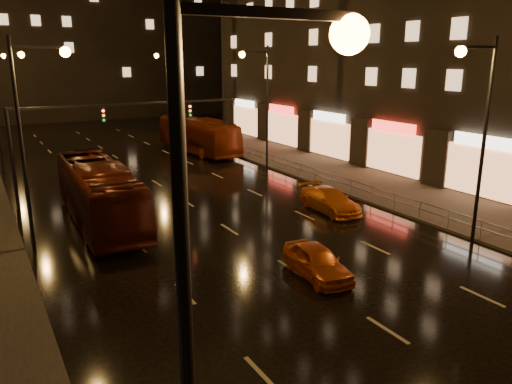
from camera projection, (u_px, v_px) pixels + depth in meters
ground at (166, 189)px, 35.53m from camera, size 140.00×140.00×0.00m
sidewalk_right at (358, 180)px, 37.80m from camera, size 7.00×70.00×0.15m
traffic_signal at (87, 127)px, 31.88m from camera, size 15.31×0.32×6.20m
streetlight_left at (236, 275)px, 6.12m from camera, size 2.64×0.50×10.00m
streetlight_right at (478, 116)px, 23.06m from camera, size 2.64×0.50×10.00m
railing_right at (300, 167)px, 38.52m from camera, size 0.05×56.00×1.00m
bus_red at (99, 193)px, 27.94m from camera, size 3.36×12.45×3.44m
bus_curb at (198, 135)px, 48.91m from camera, size 3.80×12.37×3.39m
taxi_near at (317, 261)px, 21.13m from camera, size 2.05×4.17×1.37m
taxi_far at (330, 200)px, 30.26m from camera, size 2.16×4.84×1.38m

